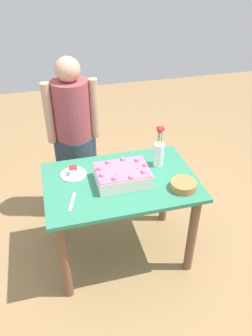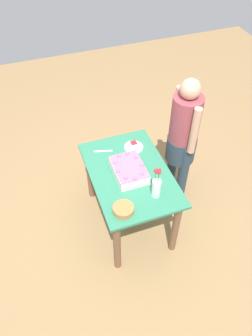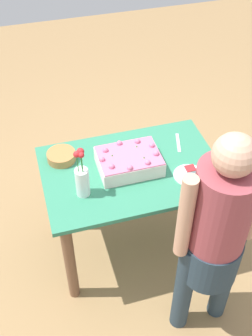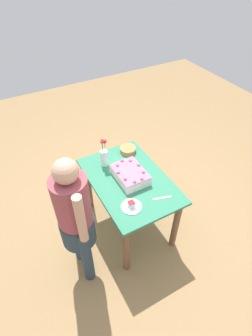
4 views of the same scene
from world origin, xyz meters
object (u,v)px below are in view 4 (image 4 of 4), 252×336
at_px(serving_plate_with_slice, 131,206).
at_px(fruit_bowl, 128,150).
at_px(sheet_cake, 130,174).
at_px(flower_vase, 104,156).
at_px(person_standing, 75,217).
at_px(cake_knife, 162,198).

xyz_separation_m(serving_plate_with_slice, fruit_bowl, (0.73, -0.36, 0.01)).
relative_size(serving_plate_with_slice, fruit_bowl, 1.07).
xyz_separation_m(sheet_cake, serving_plate_with_slice, (-0.33, 0.17, -0.04)).
height_order(flower_vase, fruit_bowl, flower_vase).
bearing_deg(serving_plate_with_slice, fruit_bowl, -26.65).
height_order(serving_plate_with_slice, person_standing, person_standing).
bearing_deg(sheet_cake, cake_knife, -160.01).
relative_size(sheet_cake, cake_knife, 2.03).
distance_m(serving_plate_with_slice, flower_vase, 0.66).
height_order(fruit_bowl, person_standing, person_standing).
bearing_deg(flower_vase, cake_knife, -158.48).
bearing_deg(serving_plate_with_slice, sheet_cake, -27.31).
bearing_deg(flower_vase, sheet_cake, -156.68).
distance_m(sheet_cake, fruit_bowl, 0.44).
xyz_separation_m(cake_knife, fruit_bowl, (0.77, -0.05, 0.03)).
relative_size(sheet_cake, flower_vase, 1.14).
relative_size(flower_vase, person_standing, 0.22).
bearing_deg(cake_knife, fruit_bowl, -77.51).
xyz_separation_m(sheet_cake, fruit_bowl, (0.39, -0.19, -0.03)).
bearing_deg(person_standing, serving_plate_with_slice, -8.21).
height_order(sheet_cake, fruit_bowl, sheet_cake).
bearing_deg(person_standing, sheet_cake, 20.79).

